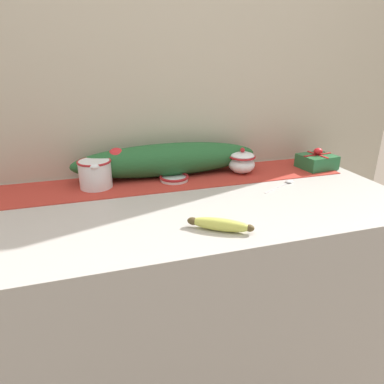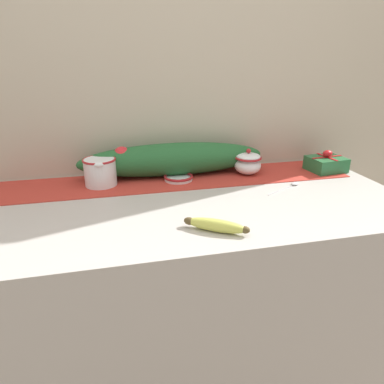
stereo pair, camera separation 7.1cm
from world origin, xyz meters
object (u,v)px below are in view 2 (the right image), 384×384
object	(u,v)px
cream_pitcher	(100,171)
small_dish	(178,178)
sugar_bowl	(248,163)
spoon	(292,185)
banana	(216,225)
gift_box	(326,163)

from	to	relation	value
cream_pitcher	small_dish	xyz separation A→B (m)	(0.30, -0.01, -0.05)
cream_pitcher	sugar_bowl	bearing A→B (deg)	-0.08
spoon	sugar_bowl	bearing A→B (deg)	97.26
sugar_bowl	small_dish	size ratio (longest dim) A/B	0.96
small_dish	spoon	distance (m)	0.44
banana	gift_box	xyz separation A→B (m)	(0.62, 0.42, 0.02)
cream_pitcher	sugar_bowl	distance (m)	0.60
cream_pitcher	gift_box	bearing A→B (deg)	-2.03
small_dish	gift_box	size ratio (longest dim) A/B	0.74
small_dish	spoon	xyz separation A→B (m)	(0.42, -0.16, -0.01)
small_dish	sugar_bowl	bearing A→B (deg)	2.19
cream_pitcher	spoon	xyz separation A→B (m)	(0.72, -0.17, -0.05)
sugar_bowl	small_dish	world-z (taller)	sugar_bowl
sugar_bowl	small_dish	distance (m)	0.30
sugar_bowl	spoon	xyz separation A→B (m)	(0.12, -0.17, -0.05)
cream_pitcher	banana	distance (m)	0.56
small_dish	banana	size ratio (longest dim) A/B	0.67
spoon	gift_box	world-z (taller)	gift_box
banana	gift_box	bearing A→B (deg)	34.29
small_dish	banana	world-z (taller)	banana
small_dish	banana	bearing A→B (deg)	-87.18
sugar_bowl	small_dish	bearing A→B (deg)	-177.81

